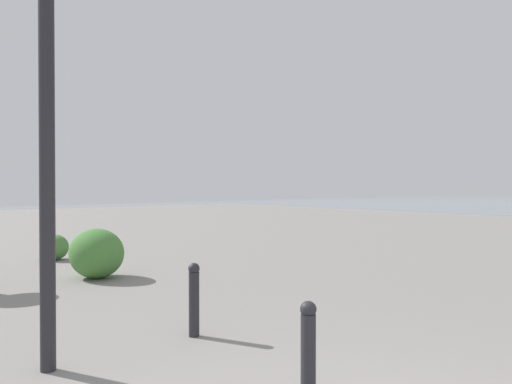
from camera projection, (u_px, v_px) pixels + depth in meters
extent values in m
cylinder|color=#232328|center=(47.00, 160.00, 4.53)|extent=(0.14, 0.14, 3.89)
cylinder|color=#232328|center=(308.00, 359.00, 3.85)|extent=(0.12, 0.12, 0.70)
sphere|color=#232328|center=(308.00, 309.00, 3.85)|extent=(0.13, 0.13, 0.13)
cylinder|color=#232328|center=(194.00, 304.00, 5.59)|extent=(0.12, 0.12, 0.73)
sphere|color=#232328|center=(194.00, 269.00, 5.58)|extent=(0.13, 0.13, 0.13)
ellipsoid|color=#477F38|center=(54.00, 247.00, 11.32)|extent=(0.69, 0.62, 0.58)
ellipsoid|color=#477F38|center=(97.00, 253.00, 9.09)|extent=(1.08, 0.97, 0.91)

